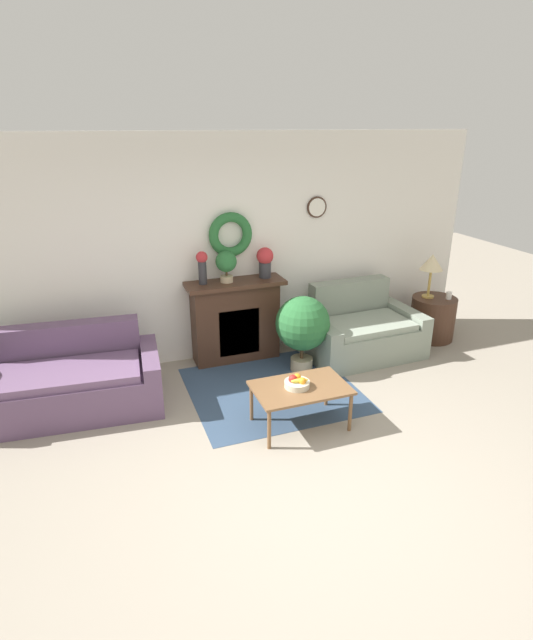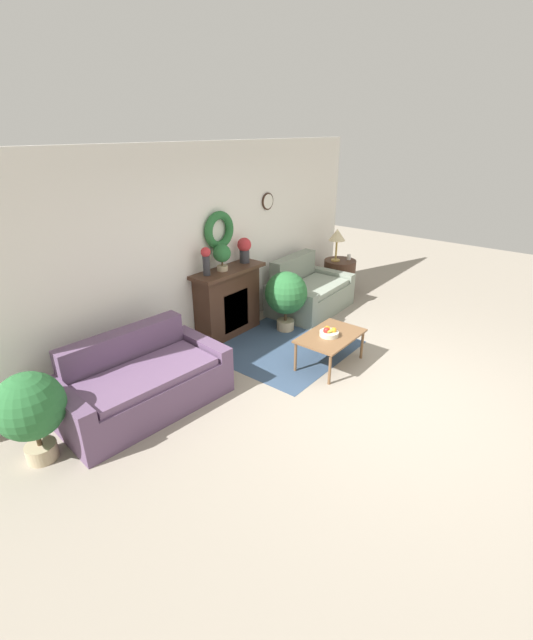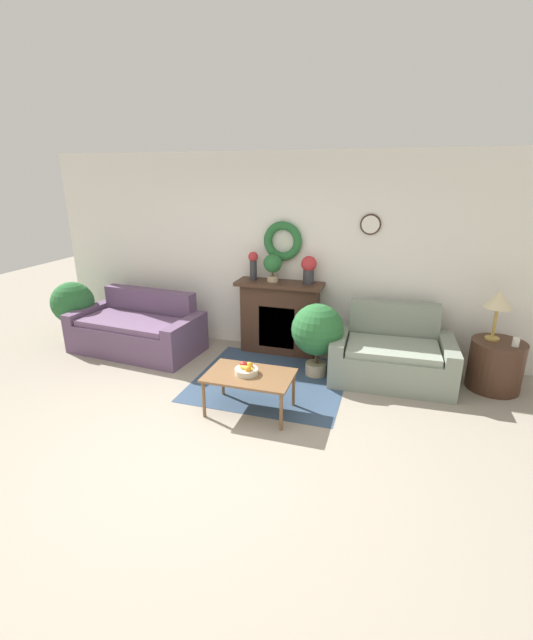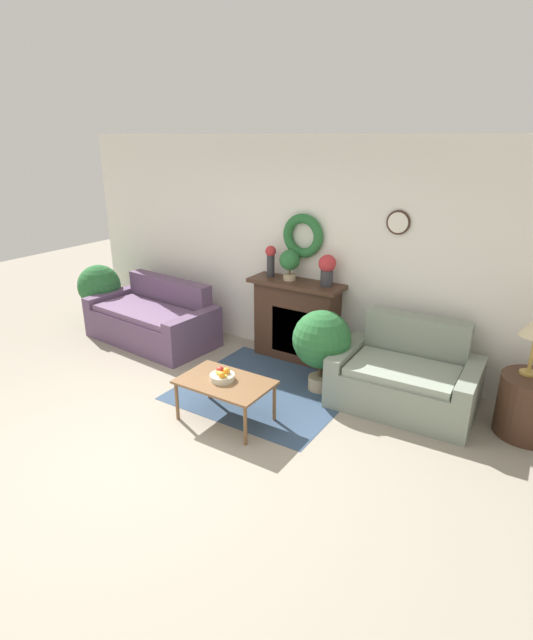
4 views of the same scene
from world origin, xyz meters
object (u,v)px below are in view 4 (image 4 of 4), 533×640
object	(u,v)px
fireplace	(296,320)
fruit_bowl	(222,376)
vase_on_mantel_right	(327,268)
potted_plant_floor_by_loveseat	(322,341)
loveseat_right	(405,378)
potted_plant_floor_by_couch	(99,287)
couch_left	(154,320)
side_table_by_loveseat	(530,406)
coffee_table	(225,385)
potted_plant_on_mantel	(290,262)
vase_on_mantel_left	(271,259)

from	to	relation	value
fireplace	fruit_bowl	bearing A→B (deg)	-86.32
vase_on_mantel_right	potted_plant_floor_by_loveseat	distance (m)	0.91
fruit_bowl	loveseat_right	bearing A→B (deg)	41.41
fireplace	vase_on_mantel_right	world-z (taller)	vase_on_mantel_right
fireplace	potted_plant_floor_by_couch	world-z (taller)	fireplace
loveseat_right	couch_left	bearing A→B (deg)	-179.80
potted_plant_floor_by_couch	side_table_by_loveseat	bearing A→B (deg)	1.61
coffee_table	potted_plant_floor_by_couch	xyz separation A→B (m)	(-3.21, 1.18, 0.18)
potted_plant_floor_by_loveseat	fruit_bowl	bearing A→B (deg)	-116.42
potted_plant_on_mantel	potted_plant_floor_by_couch	bearing A→B (deg)	-170.98
vase_on_mantel_left	vase_on_mantel_right	world-z (taller)	vase_on_mantel_left
side_table_by_loveseat	couch_left	bearing A→B (deg)	-177.33
couch_left	loveseat_right	bearing A→B (deg)	7.08
couch_left	potted_plant_floor_by_loveseat	world-z (taller)	potted_plant_floor_by_loveseat
fireplace	vase_on_mantel_right	size ratio (longest dim) A/B	3.20
side_table_by_loveseat	vase_on_mantel_left	world-z (taller)	vase_on_mantel_left
fireplace	couch_left	size ratio (longest dim) A/B	0.64
couch_left	coffee_table	bearing A→B (deg)	-23.66
loveseat_right	side_table_by_loveseat	world-z (taller)	loveseat_right
vase_on_mantel_left	couch_left	bearing A→B (deg)	-160.73
potted_plant_floor_by_couch	potted_plant_floor_by_loveseat	world-z (taller)	potted_plant_floor_by_loveseat
potted_plant_on_mantel	vase_on_mantel_left	bearing A→B (deg)	175.95
side_table_by_loveseat	potted_plant_on_mantel	bearing A→B (deg)	173.73
potted_plant_on_mantel	potted_plant_floor_by_couch	size ratio (longest dim) A/B	0.42
vase_on_mantel_right	potted_plant_floor_by_couch	bearing A→B (deg)	-171.92
loveseat_right	potted_plant_floor_by_loveseat	world-z (taller)	potted_plant_floor_by_loveseat
fruit_bowl	vase_on_mantel_left	bearing A→B (deg)	106.36
coffee_table	vase_on_mantel_right	size ratio (longest dim) A/B	2.45
fireplace	side_table_by_loveseat	xyz separation A→B (m)	(2.71, -0.32, -0.22)
vase_on_mantel_right	potted_plant_floor_by_couch	distance (m)	3.55
fireplace	fruit_bowl	distance (m)	1.66
side_table_by_loveseat	coffee_table	bearing A→B (deg)	-152.33
side_table_by_loveseat	potted_plant_floor_by_couch	size ratio (longest dim) A/B	0.66
coffee_table	potted_plant_floor_by_couch	size ratio (longest dim) A/B	1.01
vase_on_mantel_left	potted_plant_floor_by_loveseat	size ratio (longest dim) A/B	0.42
potted_plant_on_mantel	couch_left	bearing A→B (deg)	-164.09
coffee_table	vase_on_mantel_right	bearing A→B (deg)	81.56
loveseat_right	vase_on_mantel_left	distance (m)	2.18
coffee_table	side_table_by_loveseat	world-z (taller)	side_table_by_loveseat
fruit_bowl	side_table_by_loveseat	distance (m)	2.93
loveseat_right	vase_on_mantel_right	size ratio (longest dim) A/B	3.95
potted_plant_floor_by_couch	coffee_table	bearing A→B (deg)	-20.24
loveseat_right	potted_plant_on_mantel	bearing A→B (deg)	164.67
side_table_by_loveseat	potted_plant_floor_by_loveseat	size ratio (longest dim) A/B	0.65
side_table_by_loveseat	vase_on_mantel_left	distance (m)	3.25
couch_left	loveseat_right	distance (m)	3.48
vase_on_mantel_right	potted_plant_floor_by_loveseat	xyz separation A→B (m)	(0.25, -0.59, -0.65)
potted_plant_floor_by_couch	loveseat_right	bearing A→B (deg)	1.07
fireplace	couch_left	bearing A→B (deg)	-164.48
vase_on_mantel_right	couch_left	bearing A→B (deg)	-166.84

